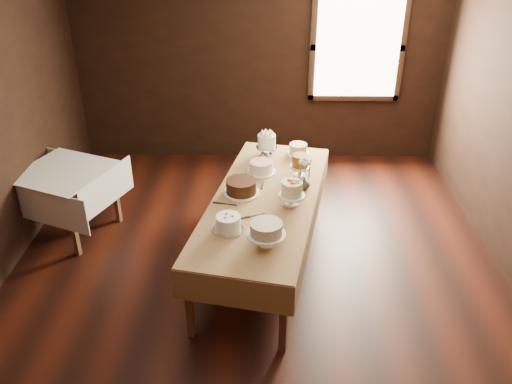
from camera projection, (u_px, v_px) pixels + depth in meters
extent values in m
cube|color=black|center=(256.00, 286.00, 5.14)|extent=(5.00, 6.00, 0.01)
cube|color=black|center=(259.00, 61.00, 7.06)|extent=(5.00, 0.02, 2.80)
cube|color=#FFEABF|center=(358.00, 48.00, 6.89)|extent=(1.10, 0.05, 1.30)
cube|color=#4D2F1D|center=(190.00, 304.00, 4.39)|extent=(0.07, 0.07, 0.71)
cube|color=#4D2F1D|center=(252.00, 178.00, 6.37)|extent=(0.07, 0.07, 0.71)
cube|color=#4D2F1D|center=(283.00, 319.00, 4.24)|extent=(0.07, 0.07, 0.71)
cube|color=#4D2F1D|center=(317.00, 184.00, 6.22)|extent=(0.07, 0.07, 0.71)
cube|color=#4D2F1D|center=(265.00, 200.00, 5.11)|extent=(1.40, 2.59, 0.04)
cube|color=tan|center=(265.00, 198.00, 5.10)|extent=(1.47, 2.66, 0.01)
cube|color=#4D2F1D|center=(20.00, 212.00, 5.67)|extent=(0.07, 0.07, 0.71)
cube|color=#4D2F1D|center=(66.00, 183.00, 6.25)|extent=(0.07, 0.07, 0.71)
cube|color=#4D2F1D|center=(73.00, 226.00, 5.42)|extent=(0.07, 0.07, 0.71)
cube|color=#4D2F1D|center=(116.00, 195.00, 6.00)|extent=(0.07, 0.07, 0.71)
cube|color=#4D2F1D|center=(63.00, 173.00, 5.65)|extent=(1.07, 1.07, 0.04)
cube|color=white|center=(63.00, 171.00, 5.64)|extent=(1.18, 1.18, 0.01)
cylinder|color=silver|center=(267.00, 150.00, 5.91)|extent=(0.24, 0.24, 0.12)
cylinder|color=white|center=(267.00, 140.00, 5.85)|extent=(0.20, 0.20, 0.14)
cylinder|color=white|center=(298.00, 153.00, 5.97)|extent=(0.25, 0.25, 0.01)
cylinder|color=#D6B88F|center=(298.00, 149.00, 5.94)|extent=(0.20, 0.20, 0.11)
cylinder|color=white|center=(261.00, 172.00, 5.56)|extent=(0.31, 0.31, 0.01)
cylinder|color=white|center=(261.00, 167.00, 5.54)|extent=(0.33, 0.33, 0.10)
cylinder|color=white|center=(300.00, 171.00, 5.46)|extent=(0.22, 0.22, 0.13)
cylinder|color=#A45317|center=(300.00, 160.00, 5.40)|extent=(0.20, 0.20, 0.13)
cylinder|color=white|center=(241.00, 192.00, 5.17)|extent=(0.36, 0.36, 0.01)
cylinder|color=#32190A|center=(241.00, 186.00, 5.14)|extent=(0.42, 0.42, 0.13)
cylinder|color=white|center=(292.00, 199.00, 4.94)|extent=(0.26, 0.26, 0.12)
cylinder|color=beige|center=(292.00, 187.00, 4.88)|extent=(0.28, 0.28, 0.14)
cylinder|color=silver|center=(229.00, 229.00, 4.60)|extent=(0.28, 0.28, 0.01)
cylinder|color=white|center=(228.00, 223.00, 4.56)|extent=(0.30, 0.30, 0.13)
cylinder|color=white|center=(266.00, 239.00, 4.37)|extent=(0.33, 0.33, 0.13)
cylinder|color=beige|center=(266.00, 227.00, 4.31)|extent=(0.38, 0.38, 0.10)
cube|color=silver|center=(258.00, 215.00, 4.81)|extent=(0.23, 0.11, 0.01)
cube|color=silver|center=(263.00, 181.00, 5.39)|extent=(0.04, 0.24, 0.01)
cube|color=silver|center=(298.00, 189.00, 5.25)|extent=(0.23, 0.12, 0.01)
cube|color=silver|center=(230.00, 204.00, 4.98)|extent=(0.24, 0.07, 0.01)
imported|color=#2D2823|center=(304.00, 183.00, 5.22)|extent=(0.12, 0.12, 0.12)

